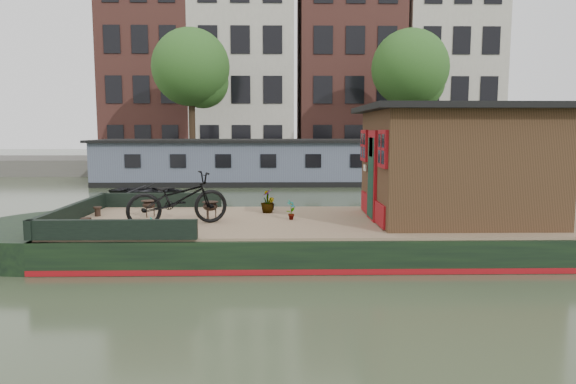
{
  "coord_description": "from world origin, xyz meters",
  "views": [
    {
      "loc": [
        -1.58,
        -10.81,
        2.55
      ],
      "look_at": [
        -1.36,
        0.5,
        1.19
      ],
      "focal_mm": 32.0,
      "sensor_mm": 36.0,
      "label": 1
    }
  ],
  "objects_px": {
    "bicycle": "(178,199)",
    "dinghy": "(149,188)",
    "potted_plant_a": "(291,210)",
    "brazier_front": "(149,209)",
    "cabin": "(455,162)",
    "brazier_rear": "(210,211)"
  },
  "relations": [
    {
      "from": "brazier_rear",
      "to": "cabin",
      "type": "bearing_deg",
      "value": -0.5
    },
    {
      "from": "dinghy",
      "to": "potted_plant_a",
      "type": "bearing_deg",
      "value": -138.89
    },
    {
      "from": "dinghy",
      "to": "brazier_rear",
      "type": "bearing_deg",
      "value": -147.5
    },
    {
      "from": "potted_plant_a",
      "to": "brazier_rear",
      "type": "xyz_separation_m",
      "value": [
        -1.73,
        0.03,
        -0.02
      ]
    },
    {
      "from": "potted_plant_a",
      "to": "dinghy",
      "type": "height_order",
      "value": "potted_plant_a"
    },
    {
      "from": "potted_plant_a",
      "to": "brazier_rear",
      "type": "relative_size",
      "value": 1.09
    },
    {
      "from": "dinghy",
      "to": "brazier_front",
      "type": "bearing_deg",
      "value": -154.86
    },
    {
      "from": "brazier_front",
      "to": "brazier_rear",
      "type": "relative_size",
      "value": 0.93
    },
    {
      "from": "cabin",
      "to": "dinghy",
      "type": "distance_m",
      "value": 12.87
    },
    {
      "from": "brazier_rear",
      "to": "dinghy",
      "type": "bearing_deg",
      "value": 111.43
    },
    {
      "from": "bicycle",
      "to": "cabin",
      "type": "bearing_deg",
      "value": -108.82
    },
    {
      "from": "potted_plant_a",
      "to": "brazier_front",
      "type": "bearing_deg",
      "value": 172.22
    },
    {
      "from": "potted_plant_a",
      "to": "dinghy",
      "type": "relative_size",
      "value": 0.14
    },
    {
      "from": "brazier_rear",
      "to": "potted_plant_a",
      "type": "bearing_deg",
      "value": -1.06
    },
    {
      "from": "potted_plant_a",
      "to": "brazier_front",
      "type": "distance_m",
      "value": 3.16
    },
    {
      "from": "cabin",
      "to": "potted_plant_a",
      "type": "distance_m",
      "value": 3.63
    },
    {
      "from": "dinghy",
      "to": "bicycle",
      "type": "bearing_deg",
      "value": -151.7
    },
    {
      "from": "brazier_front",
      "to": "bicycle",
      "type": "bearing_deg",
      "value": -50.55
    },
    {
      "from": "bicycle",
      "to": "brazier_front",
      "type": "height_order",
      "value": "bicycle"
    },
    {
      "from": "cabin",
      "to": "potted_plant_a",
      "type": "xyz_separation_m",
      "value": [
        -3.49,
        0.01,
        -1.01
      ]
    },
    {
      "from": "bicycle",
      "to": "dinghy",
      "type": "xyz_separation_m",
      "value": [
        -3.05,
        9.82,
        -0.87
      ]
    },
    {
      "from": "brazier_front",
      "to": "potted_plant_a",
      "type": "bearing_deg",
      "value": -7.78
    }
  ]
}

